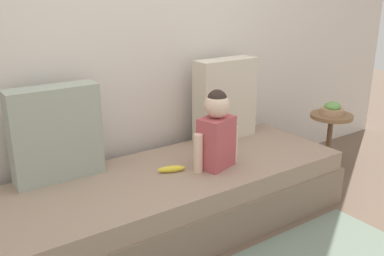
# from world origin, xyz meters

# --- Properties ---
(ground_plane) EXTENTS (12.00, 12.00, 0.00)m
(ground_plane) POSITION_xyz_m (0.00, 0.00, 0.00)
(ground_plane) COLOR brown
(back_wall) EXTENTS (5.45, 0.10, 2.58)m
(back_wall) POSITION_xyz_m (0.00, 0.53, 1.29)
(back_wall) COLOR silver
(back_wall) RESTS_ON ground
(couch) EXTENTS (2.25, 0.80, 0.39)m
(couch) POSITION_xyz_m (0.00, 0.00, 0.19)
(couch) COLOR #826C5B
(couch) RESTS_ON ground
(throw_pillow_left) EXTENTS (0.50, 0.16, 0.55)m
(throw_pillow_left) POSITION_xyz_m (-0.62, 0.30, 0.66)
(throw_pillow_left) COLOR #99A393
(throw_pillow_left) RESTS_ON couch
(throw_pillow_right) EXTENTS (0.47, 0.16, 0.59)m
(throw_pillow_right) POSITION_xyz_m (0.62, 0.30, 0.68)
(throw_pillow_right) COLOR beige
(throw_pillow_right) RESTS_ON couch
(toddler) EXTENTS (0.33, 0.21, 0.49)m
(toddler) POSITION_xyz_m (0.23, -0.09, 0.62)
(toddler) COLOR #B24C51
(toddler) RESTS_ON couch
(banana) EXTENTS (0.17, 0.10, 0.04)m
(banana) POSITION_xyz_m (-0.04, -0.01, 0.41)
(banana) COLOR yellow
(banana) RESTS_ON couch
(side_table) EXTENTS (0.33, 0.33, 0.51)m
(side_table) POSITION_xyz_m (1.43, -0.02, 0.38)
(side_table) COLOR brown
(side_table) RESTS_ON ground
(fruit_bowl) EXTENTS (0.18, 0.18, 0.10)m
(fruit_bowl) POSITION_xyz_m (1.43, -0.02, 0.55)
(fruit_bowl) COLOR tan
(fruit_bowl) RESTS_ON side_table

